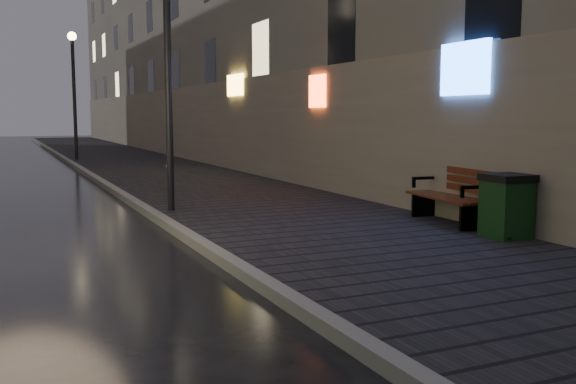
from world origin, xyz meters
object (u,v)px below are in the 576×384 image
(lamp_near, at_px, (167,37))
(trash_bin, at_px, (507,205))
(bench, at_px, (452,195))
(lamp_far, at_px, (74,79))

(lamp_near, relative_size, trash_bin, 5.42)
(bench, relative_size, trash_bin, 1.99)
(lamp_near, bearing_deg, trash_bin, -51.26)
(bench, bearing_deg, lamp_near, 145.97)
(lamp_near, bearing_deg, lamp_far, 90.00)
(lamp_far, relative_size, trash_bin, 5.42)
(lamp_far, bearing_deg, lamp_near, -90.00)
(bench, bearing_deg, lamp_far, 108.31)
(lamp_far, bearing_deg, trash_bin, -79.31)
(lamp_near, relative_size, bench, 2.73)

